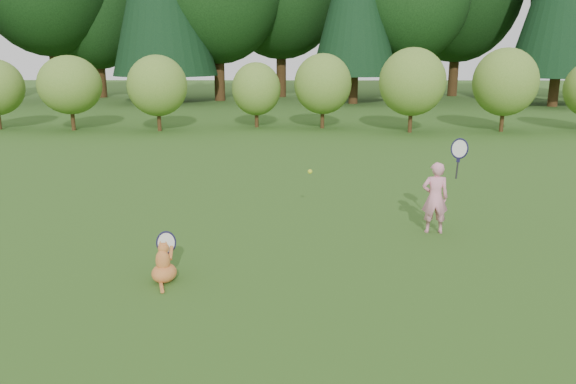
# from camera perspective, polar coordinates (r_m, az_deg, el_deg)

# --- Properties ---
(ground) EXTENTS (100.00, 100.00, 0.00)m
(ground) POSITION_cam_1_polar(r_m,az_deg,el_deg) (7.86, -1.55, -6.37)
(ground) COLOR #325016
(ground) RESTS_ON ground
(shrub_row) EXTENTS (28.00, 3.00, 2.80)m
(shrub_row) POSITION_cam_1_polar(r_m,az_deg,el_deg) (20.41, -0.09, 10.27)
(shrub_row) COLOR #517A26
(shrub_row) RESTS_ON ground
(child) EXTENTS (0.64, 0.41, 1.67)m
(child) POSITION_cam_1_polar(r_m,az_deg,el_deg) (8.92, 14.79, -0.41)
(child) COLOR pink
(child) RESTS_ON ground
(cat) EXTENTS (0.41, 0.70, 0.70)m
(cat) POSITION_cam_1_polar(r_m,az_deg,el_deg) (7.08, -12.52, -6.81)
(cat) COLOR #BB4F24
(cat) RESTS_ON ground
(tennis_ball) EXTENTS (0.08, 0.08, 0.08)m
(tennis_ball) POSITION_cam_1_polar(r_m,az_deg,el_deg) (9.44, 2.25, 2.09)
(tennis_ball) COLOR #AFDB19
(tennis_ball) RESTS_ON ground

